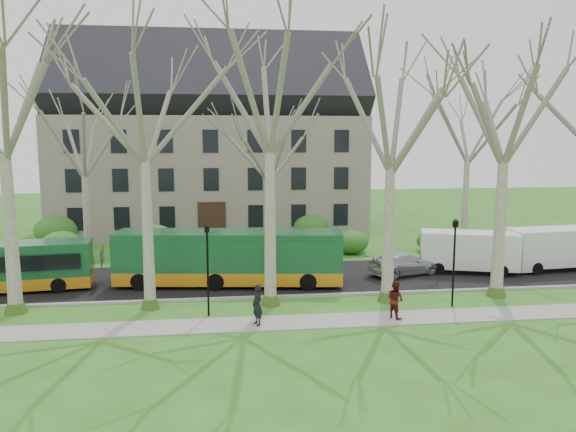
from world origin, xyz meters
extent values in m
plane|color=#35671D|center=(0.00, 0.00, 0.00)|extent=(120.00, 120.00, 0.00)
cube|color=gray|center=(0.00, -2.50, 0.03)|extent=(70.00, 2.00, 0.06)
cube|color=black|center=(0.00, 5.50, 0.03)|extent=(80.00, 8.00, 0.06)
cube|color=#A5A39E|center=(0.00, 1.50, 0.07)|extent=(80.00, 0.25, 0.14)
cube|color=gray|center=(-6.00, 24.00, 5.00)|extent=(26.00, 12.00, 10.00)
cylinder|color=black|center=(-6.00, -1.00, 2.00)|extent=(0.10, 0.10, 4.00)
cube|color=black|center=(-6.00, -1.00, 4.15)|extent=(0.22, 0.22, 0.30)
cylinder|color=black|center=(6.00, -1.00, 2.00)|extent=(0.10, 0.10, 4.00)
cube|color=black|center=(6.00, -1.00, 4.15)|extent=(0.22, 0.22, 0.30)
ellipsoid|color=#1A5E21|center=(-16.00, 12.00, 1.00)|extent=(2.60, 2.60, 2.00)
ellipsoid|color=#1A5E21|center=(-10.00, 12.00, 1.00)|extent=(2.60, 2.60, 2.00)
ellipsoid|color=#1A5E21|center=(4.00, 12.00, 1.00)|extent=(2.60, 2.60, 2.00)
ellipsoid|color=#1A5E21|center=(10.00, 12.00, 1.00)|extent=(2.60, 2.60, 2.00)
ellipsoid|color=#1A5E21|center=(-18.00, 18.00, 1.00)|extent=(2.60, 2.60, 2.00)
ellipsoid|color=#1A5E21|center=(2.00, 18.00, 1.00)|extent=(2.60, 2.60, 2.00)
imported|color=silver|center=(5.65, 5.36, 0.73)|extent=(4.98, 3.26, 1.34)
imported|color=black|center=(-3.82, -2.70, 0.97)|extent=(0.66, 0.78, 1.82)
imported|color=#4F1212|center=(2.57, -2.52, 0.93)|extent=(0.99, 1.06, 1.74)
camera|label=1|loc=(-5.44, -26.76, 8.39)|focal=35.00mm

